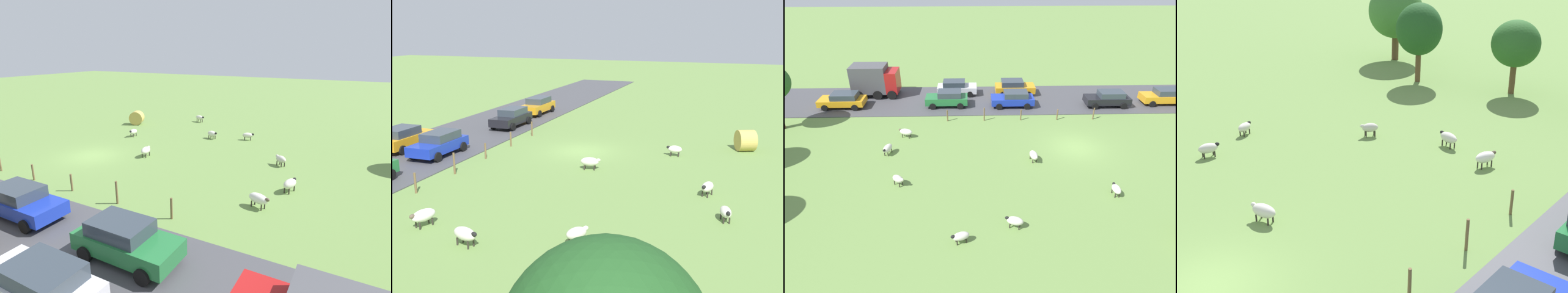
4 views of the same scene
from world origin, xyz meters
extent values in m
plane|color=#6B8E47|center=(0.00, 0.00, 0.00)|extent=(160.00, 160.00, 0.00)
ellipsoid|color=silver|center=(-10.16, 9.15, 0.46)|extent=(0.73, 1.04, 0.47)
ellipsoid|color=black|center=(-10.30, 9.58, 0.56)|extent=(0.25, 0.30, 0.20)
cylinder|color=#2D2823|center=(-10.36, 9.36, 0.14)|extent=(0.07, 0.07, 0.28)
cylinder|color=#2D2823|center=(-10.12, 9.43, 0.14)|extent=(0.07, 0.07, 0.28)
cylinder|color=#2D2823|center=(-10.20, 8.86, 0.14)|extent=(0.07, 0.07, 0.28)
cylinder|color=#2D2823|center=(-9.96, 8.94, 0.14)|extent=(0.07, 0.07, 0.28)
ellipsoid|color=silver|center=(-1.89, 3.80, 0.49)|extent=(1.18, 0.72, 0.55)
ellipsoid|color=silver|center=(-2.41, 3.72, 0.62)|extent=(0.29, 0.22, 0.20)
cylinder|color=#2D2823|center=(-2.17, 3.61, 0.14)|extent=(0.07, 0.07, 0.29)
cylinder|color=#2D2823|center=(-2.22, 3.90, 0.14)|extent=(0.07, 0.07, 0.29)
cylinder|color=#2D2823|center=(-1.57, 3.71, 0.14)|extent=(0.07, 0.07, 0.29)
cylinder|color=#2D2823|center=(-1.62, 4.00, 0.14)|extent=(0.07, 0.07, 0.29)
ellipsoid|color=silver|center=(-9.06, 6.06, 0.48)|extent=(0.77, 1.08, 0.51)
ellipsoid|color=black|center=(-8.92, 6.51, 0.59)|extent=(0.25, 0.30, 0.20)
cylinder|color=#2D2823|center=(-9.11, 6.36, 0.14)|extent=(0.07, 0.07, 0.29)
cylinder|color=#2D2823|center=(-8.85, 6.28, 0.14)|extent=(0.07, 0.07, 0.29)
cylinder|color=#2D2823|center=(-9.27, 5.85, 0.14)|extent=(0.07, 0.07, 0.29)
cylinder|color=#2D2823|center=(-9.01, 5.76, 0.14)|extent=(0.07, 0.07, 0.29)
ellipsoid|color=white|center=(2.17, 14.07, 0.52)|extent=(0.87, 1.25, 0.53)
ellipsoid|color=brown|center=(2.34, 14.58, 0.64)|extent=(0.25, 0.30, 0.20)
cylinder|color=#2D2823|center=(2.13, 14.41, 0.16)|extent=(0.07, 0.07, 0.32)
cylinder|color=#2D2823|center=(2.41, 14.32, 0.16)|extent=(0.07, 0.07, 0.32)
cylinder|color=#2D2823|center=(1.93, 13.82, 0.16)|extent=(0.07, 0.07, 0.32)
cylinder|color=#2D2823|center=(2.21, 13.73, 0.16)|extent=(0.07, 0.07, 0.32)
ellipsoid|color=silver|center=(-0.58, 15.07, 0.52)|extent=(1.23, 0.82, 0.53)
ellipsoid|color=black|center=(-1.10, 15.21, 0.64)|extent=(0.30, 0.24, 0.20)
cylinder|color=#2D2823|center=(-0.92, 15.01, 0.16)|extent=(0.07, 0.07, 0.32)
cylinder|color=#2D2823|center=(-0.84, 15.29, 0.16)|extent=(0.07, 0.07, 0.32)
cylinder|color=#2D2823|center=(-0.32, 14.85, 0.16)|extent=(0.07, 0.07, 0.32)
cylinder|color=#2D2823|center=(-0.24, 15.13, 0.16)|extent=(0.07, 0.07, 0.32)
ellipsoid|color=beige|center=(-4.72, 13.53, 0.51)|extent=(0.94, 1.01, 0.49)
ellipsoid|color=silver|center=(-4.98, 13.19, 0.62)|extent=(0.30, 0.32, 0.20)
cylinder|color=#2D2823|center=(-4.76, 13.25, 0.16)|extent=(0.07, 0.07, 0.32)
cylinder|color=#2D2823|center=(-4.98, 13.42, 0.16)|extent=(0.07, 0.07, 0.32)
cylinder|color=#2D2823|center=(-4.46, 13.64, 0.16)|extent=(0.07, 0.07, 0.32)
cylinder|color=#2D2823|center=(-4.67, 13.81, 0.16)|extent=(0.07, 0.07, 0.32)
cylinder|color=brown|center=(-14.66, 28.34, 1.20)|extent=(0.57, 0.57, 2.40)
ellipsoid|color=#3D7533|center=(-14.66, 28.34, 4.08)|extent=(4.51, 4.51, 4.47)
cylinder|color=brown|center=(-2.54, 25.90, 1.13)|extent=(0.41, 0.41, 2.27)
ellipsoid|color=#285B23|center=(-2.54, 25.90, 3.44)|extent=(3.27, 3.27, 3.13)
cylinder|color=brown|center=(-9.21, 24.14, 1.22)|extent=(0.39, 0.39, 2.44)
ellipsoid|color=#1E4C1E|center=(-9.21, 24.14, 3.84)|extent=(3.34, 3.34, 3.72)
cylinder|color=brown|center=(5.29, 3.84, 0.52)|extent=(0.12, 0.12, 1.05)
cylinder|color=brown|center=(5.29, 7.28, 0.65)|extent=(0.12, 0.12, 1.29)
cylinder|color=brown|center=(5.29, 10.72, 0.56)|extent=(0.12, 0.12, 1.11)
cylinder|color=black|center=(7.89, 9.59, 0.38)|extent=(0.22, 0.64, 0.64)
cylinder|color=black|center=(7.64, 5.69, 0.38)|extent=(0.22, 0.64, 0.64)
camera|label=1|loc=(17.08, 18.38, 7.91)|focal=29.50mm
camera|label=2|loc=(-10.95, 29.82, 8.61)|focal=43.78mm
camera|label=3|loc=(-23.90, 8.49, 14.03)|focal=31.50mm
camera|label=4|loc=(13.69, -7.81, 11.25)|focal=50.25mm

